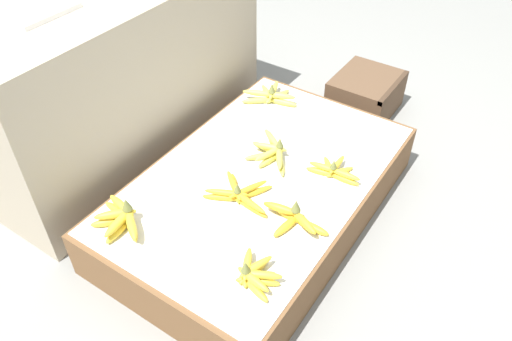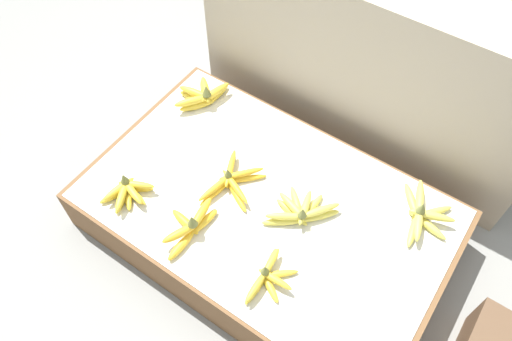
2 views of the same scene
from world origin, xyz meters
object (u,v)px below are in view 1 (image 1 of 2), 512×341
banana_bunch_back_right (271,95)px  foam_tray_white (41,12)px  banana_bunch_middle_midright (272,152)px  banana_bunch_middle_midleft (240,194)px  banana_bunch_back_left (121,219)px  banana_bunch_front_left (254,274)px  wooden_crate (365,94)px  banana_bunch_front_midright (334,170)px  banana_bunch_front_midleft (294,218)px

banana_bunch_back_right → foam_tray_white: (-0.70, 0.53, 0.53)m
banana_bunch_middle_midright → foam_tray_white: size_ratio=0.93×
banana_bunch_middle_midleft → banana_bunch_back_left: (-0.34, 0.27, 0.01)m
banana_bunch_front_left → banana_bunch_back_left: size_ratio=0.68×
banana_bunch_back_left → banana_bunch_back_right: banana_bunch_back_left is taller
banana_bunch_back_right → banana_bunch_front_left: bearing=-150.6°
banana_bunch_front_left → wooden_crate: bearing=9.0°
foam_tray_white → banana_bunch_front_midright: bearing=-69.1°
banana_bunch_front_left → banana_bunch_middle_midright: (0.55, 0.28, -0.00)m
banana_bunch_front_left → banana_bunch_front_midright: size_ratio=0.77×
foam_tray_white → banana_bunch_middle_midleft: bearing=-84.4°
banana_bunch_back_left → wooden_crate: bearing=-11.8°
banana_bunch_front_left → foam_tray_white: foam_tray_white is taller
banana_bunch_front_left → banana_bunch_back_right: (0.89, 0.51, 0.00)m
banana_bunch_middle_midleft → banana_bunch_back_right: size_ratio=1.02×
foam_tray_white → banana_bunch_back_right: bearing=-37.4°
banana_bunch_middle_midright → banana_bunch_back_left: size_ratio=0.92×
banana_bunch_front_left → banana_bunch_middle_midleft: (0.27, 0.25, -0.00)m
wooden_crate → banana_bunch_middle_midright: (-0.82, 0.06, 0.14)m
wooden_crate → banana_bunch_back_right: banana_bunch_back_right is taller
wooden_crate → banana_bunch_front_midleft: size_ratio=1.36×
banana_bunch_front_midleft → wooden_crate: bearing=10.4°
wooden_crate → banana_bunch_back_left: bearing=168.2°
banana_bunch_front_midleft → banana_bunch_middle_midright: 0.38m
banana_bunch_front_left → banana_bunch_back_right: bearing=29.4°
banana_bunch_middle_midleft → foam_tray_white: foam_tray_white is taller
banana_bunch_front_midright → banana_bunch_back_left: (-0.65, 0.50, 0.01)m
banana_bunch_front_left → banana_bunch_middle_midleft: size_ratio=0.63×
banana_bunch_front_left → foam_tray_white: (0.20, 1.04, 0.53)m
banana_bunch_middle_midleft → banana_bunch_front_midleft: bearing=-89.9°
banana_bunch_front_midleft → banana_bunch_middle_midleft: 0.23m
wooden_crate → banana_bunch_middle_midright: 0.83m
wooden_crate → banana_bunch_front_left: bearing=-171.0°
banana_bunch_middle_midleft → foam_tray_white: bearing=95.6°
banana_bunch_back_left → banana_bunch_back_right: 0.96m
banana_bunch_front_midleft → banana_bunch_middle_midleft: size_ratio=0.97×
banana_bunch_middle_midleft → banana_bunch_middle_midright: size_ratio=1.17×
banana_bunch_middle_midleft → banana_bunch_back_right: 0.67m
banana_bunch_middle_midleft → banana_bunch_middle_midright: banana_bunch_middle_midright is taller
banana_bunch_front_midright → foam_tray_white: (-0.39, 1.02, 0.54)m
banana_bunch_front_midleft → banana_bunch_back_left: bearing=124.2°
wooden_crate → banana_bunch_back_left: 1.46m
banana_bunch_middle_midleft → banana_bunch_back_right: bearing=22.6°
banana_bunch_front_left → banana_bunch_back_right: banana_bunch_back_right is taller
banana_bunch_back_right → wooden_crate: bearing=-31.7°
banana_bunch_front_midright → banana_bunch_back_right: size_ratio=0.84×
banana_bunch_front_left → banana_bunch_front_midleft: banana_bunch_front_midleft is taller
banana_bunch_front_midright → banana_bunch_middle_midleft: (-0.31, 0.23, 0.00)m
wooden_crate → banana_bunch_front_midright: bearing=-165.6°
wooden_crate → banana_bunch_middle_midleft: banana_bunch_middle_midleft is taller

